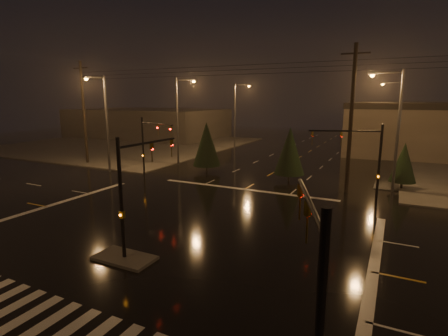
# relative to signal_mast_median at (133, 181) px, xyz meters

# --- Properties ---
(ground) EXTENTS (140.00, 140.00, 0.00)m
(ground) POSITION_rel_signal_mast_median_xyz_m (-0.00, 3.07, -3.75)
(ground) COLOR black
(ground) RESTS_ON ground
(sidewalk_nw) EXTENTS (36.00, 36.00, 0.12)m
(sidewalk_nw) POSITION_rel_signal_mast_median_xyz_m (-30.00, 33.07, -3.69)
(sidewalk_nw) COLOR #43413C
(sidewalk_nw) RESTS_ON ground
(median_island) EXTENTS (3.00, 1.60, 0.15)m
(median_island) POSITION_rel_signal_mast_median_xyz_m (-0.00, -0.93, -3.68)
(median_island) COLOR #43413C
(median_island) RESTS_ON ground
(crosswalk) EXTENTS (15.00, 2.60, 0.01)m
(crosswalk) POSITION_rel_signal_mast_median_xyz_m (-0.00, -5.93, -3.75)
(crosswalk) COLOR beige
(crosswalk) RESTS_ON ground
(stop_bar_far) EXTENTS (16.00, 0.50, 0.01)m
(stop_bar_far) POSITION_rel_signal_mast_median_xyz_m (-0.00, 14.07, -3.75)
(stop_bar_far) COLOR beige
(stop_bar_far) RESTS_ON ground
(commercial_block) EXTENTS (30.00, 18.00, 5.60)m
(commercial_block) POSITION_rel_signal_mast_median_xyz_m (-35.00, 45.07, -0.95)
(commercial_block) COLOR #393532
(commercial_block) RESTS_ON ground
(signal_mast_median) EXTENTS (0.25, 4.59, 6.00)m
(signal_mast_median) POSITION_rel_signal_mast_median_xyz_m (0.00, 0.00, 0.00)
(signal_mast_median) COLOR black
(signal_mast_median) RESTS_ON ground
(signal_mast_ne) EXTENTS (4.84, 1.86, 6.00)m
(signal_mast_ne) POSITION_rel_signal_mast_median_xyz_m (9.50, 13.21, 0.04)
(signal_mast_ne) COLOR black
(signal_mast_ne) RESTS_ON ground
(signal_mast_nw) EXTENTS (4.84, 1.86, 6.00)m
(signal_mast_nw) POSITION_rel_signal_mast_median_xyz_m (-9.50, 13.21, 0.04)
(signal_mast_nw) COLOR black
(signal_mast_nw) RESTS_ON ground
(signal_mast_se) EXTENTS (1.55, 3.87, 6.00)m
(signal_mast_se) POSITION_rel_signal_mast_median_xyz_m (10.23, -6.68, -0.04)
(signal_mast_se) COLOR black
(signal_mast_se) RESTS_ON ground
(streetlight_1) EXTENTS (2.77, 0.32, 10.00)m
(streetlight_1) POSITION_rel_signal_mast_median_xyz_m (-11.18, 21.07, 2.05)
(streetlight_1) COLOR #38383A
(streetlight_1) RESTS_ON ground
(streetlight_2) EXTENTS (2.77, 0.32, 10.00)m
(streetlight_2) POSITION_rel_signal_mast_median_xyz_m (-11.18, 37.07, 2.05)
(streetlight_2) COLOR #38383A
(streetlight_2) RESTS_ON ground
(streetlight_3) EXTENTS (2.77, 0.32, 10.00)m
(streetlight_3) POSITION_rel_signal_mast_median_xyz_m (11.18, 19.07, 2.05)
(streetlight_3) COLOR #38383A
(streetlight_3) RESTS_ON ground
(streetlight_4) EXTENTS (2.77, 0.32, 10.00)m
(streetlight_4) POSITION_rel_signal_mast_median_xyz_m (11.18, 39.07, 2.05)
(streetlight_4) COLOR #38383A
(streetlight_4) RESTS_ON ground
(streetlight_5) EXTENTS (0.32, 2.77, 10.00)m
(streetlight_5) POSITION_rel_signal_mast_median_xyz_m (-16.00, 14.26, 2.05)
(streetlight_5) COLOR #38383A
(streetlight_5) RESTS_ON ground
(utility_pole_0) EXTENTS (2.20, 0.32, 12.00)m
(utility_pole_0) POSITION_rel_signal_mast_median_xyz_m (-22.00, 17.07, 2.38)
(utility_pole_0) COLOR black
(utility_pole_0) RESTS_ON ground
(utility_pole_1) EXTENTS (2.20, 0.32, 12.00)m
(utility_pole_1) POSITION_rel_signal_mast_median_xyz_m (8.00, 17.07, 2.38)
(utility_pole_1) COLOR black
(utility_pole_1) RESTS_ON ground
(conifer_0) EXTENTS (2.17, 2.17, 4.09)m
(conifer_0) POSITION_rel_signal_mast_median_xyz_m (12.17, 20.04, -1.36)
(conifer_0) COLOR black
(conifer_0) RESTS_ON ground
(conifer_3) EXTENTS (2.96, 2.96, 5.33)m
(conifer_3) POSITION_rel_signal_mast_median_xyz_m (-6.56, 19.13, -0.74)
(conifer_3) COLOR black
(conifer_3) RESTS_ON ground
(conifer_4) EXTENTS (2.84, 2.84, 5.14)m
(conifer_4) POSITION_rel_signal_mast_median_xyz_m (2.55, 18.81, -0.83)
(conifer_4) COLOR black
(conifer_4) RESTS_ON ground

